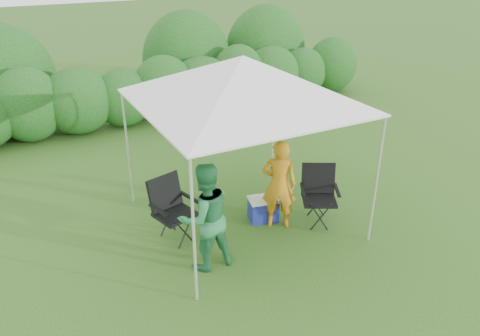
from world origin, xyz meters
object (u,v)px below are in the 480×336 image
woman (205,217)px  chair_right (319,191)px  man (279,184)px  chair_left (171,205)px  canopy (243,80)px  cooler (263,209)px

woman → chair_right: bearing=-174.9°
man → woman: bearing=48.6°
chair_left → man: 1.78m
canopy → chair_right: size_ratio=3.11×
canopy → cooler: canopy is taller
man → cooler: size_ratio=2.76×
cooler → woman: bearing=-140.8°
canopy → cooler: size_ratio=5.53×
chair_right → man: man is taller
chair_left → cooler: chair_left is taller
canopy → chair_right: bearing=-28.2°
chair_right → woman: bearing=-144.4°
canopy → chair_left: bearing=177.1°
canopy → woman: bearing=-140.9°
chair_right → cooler: chair_right is taller
chair_right → canopy: bearing=-179.5°
canopy → woman: (-1.07, -0.87, -1.64)m
chair_right → chair_left: 2.48m
man → woman: woman is taller
man → canopy: bearing=-12.5°
chair_right → man: bearing=-165.1°
chair_right → chair_left: size_ratio=0.96×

